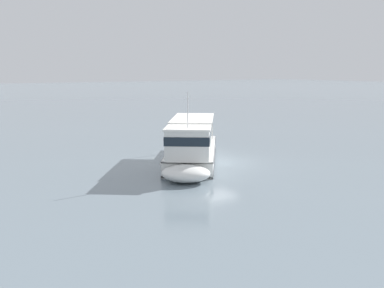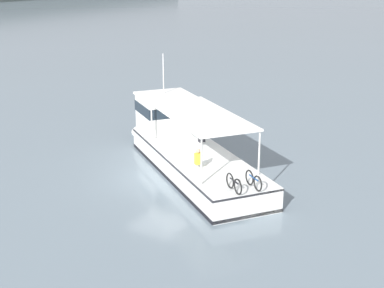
% 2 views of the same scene
% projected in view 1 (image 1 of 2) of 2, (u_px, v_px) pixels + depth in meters
% --- Properties ---
extents(ground_plane, '(400.00, 400.00, 0.00)m').
position_uv_depth(ground_plane, '(219.00, 163.00, 32.36)').
color(ground_plane, slate).
extents(ferry_main, '(10.11, 12.01, 5.32)m').
position_uv_depth(ferry_main, '(191.00, 152.00, 31.02)').
color(ferry_main, white).
rests_on(ferry_main, ground).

